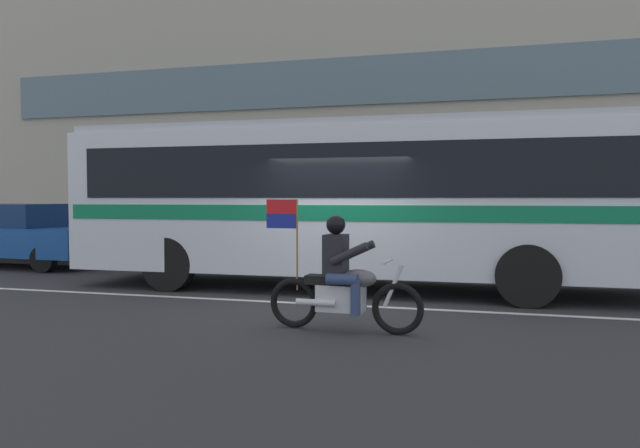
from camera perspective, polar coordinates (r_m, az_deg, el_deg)
name	(u,v)px	position (r m, az deg, el deg)	size (l,w,h in m)	color
ground_plane	(338,299)	(10.65, 1.72, -7.19)	(60.00, 60.00, 0.00)	#2B2B2D
sidewalk_curb	(384,264)	(15.60, 6.13, -3.83)	(28.00, 3.80, 0.15)	gray
lane_center_stripe	(329,304)	(10.08, 0.92, -7.72)	(26.60, 0.14, 0.01)	silver
office_building_facade	(397,4)	(18.65, 7.43, 20.17)	(28.00, 0.89, 14.90)	gray
transit_bus	(358,193)	(11.64, 3.65, 2.94)	(11.23, 2.74, 3.22)	silver
motorcycle_with_rider	(342,282)	(8.03, 2.17, -5.57)	(2.20, 0.64, 1.78)	black
parked_hatchback_downstreet	(19,234)	(17.30, -26.92, -0.89)	(4.59, 2.02, 1.64)	#194793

